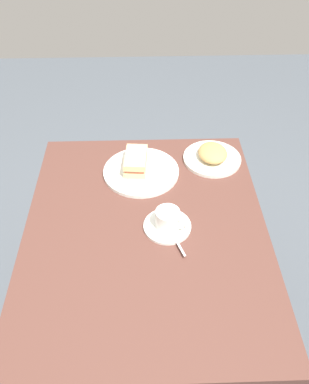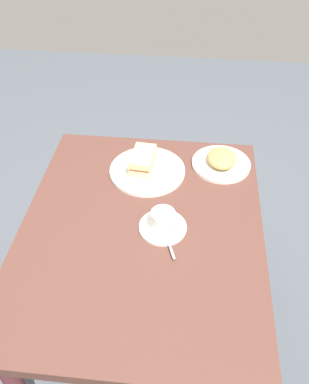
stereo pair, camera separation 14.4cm
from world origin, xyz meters
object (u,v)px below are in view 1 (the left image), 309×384
spoon (178,241)px  side_plate (213,159)px  dining_table (147,248)px  sandwich_plate (142,172)px  coffee_saucer (169,226)px  coffee_cup (169,218)px  sandwich_front (137,161)px

spoon → side_plate: (-0.43, 0.17, -0.01)m
dining_table → sandwich_plate: (-0.29, -0.01, 0.11)m
coffee_saucer → spoon: 0.08m
coffee_saucer → side_plate: 0.41m
coffee_saucer → spoon: (0.07, 0.03, 0.01)m
sandwich_plate → spoon: (0.35, 0.11, 0.01)m
sandwich_plate → coffee_saucer: 0.30m
spoon → coffee_cup: bearing=-161.3°
sandwich_plate → coffee_cup: bearing=16.9°
sandwich_front → side_plate: (-0.05, 0.30, -0.04)m
coffee_saucer → sandwich_plate: bearing=-163.4°
coffee_saucer → coffee_cup: bearing=57.9°
sandwich_plate → coffee_cup: size_ratio=2.87×
coffee_saucer → spoon: size_ratio=1.64×
coffee_cup → side_plate: (-0.36, 0.20, -0.04)m
dining_table → sandwich_front: 0.34m
sandwich_front → side_plate: 0.31m
sandwich_plate → side_plate: (-0.07, 0.28, 0.00)m
spoon → side_plate: spoon is taller
coffee_cup → spoon: size_ratio=1.04×
dining_table → sandwich_plate: 0.31m
dining_table → spoon: size_ratio=10.48×
sandwich_front → coffee_cup: size_ratio=1.47×
sandwich_plate → sandwich_front: bearing=-132.3°
coffee_cup → side_plate: coffee_cup is taller
dining_table → sandwich_plate: bearing=-177.4°
sandwich_front → coffee_saucer: 0.32m
dining_table → coffee_cup: 0.16m
sandwich_front → sandwich_plate: bearing=47.7°
sandwich_plate → side_plate: same height
dining_table → spoon: bearing=55.9°
side_plate → sandwich_plate: bearing=-75.8°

